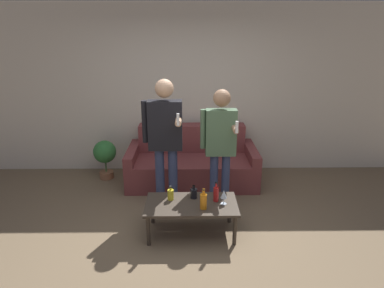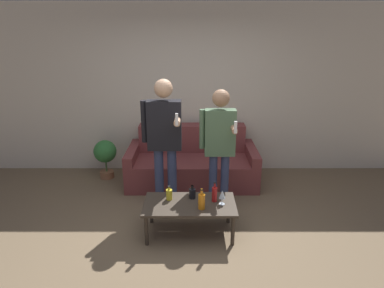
{
  "view_description": "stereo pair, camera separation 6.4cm",
  "coord_description": "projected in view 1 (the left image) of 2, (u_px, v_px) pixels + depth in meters",
  "views": [
    {
      "loc": [
        0.03,
        -3.24,
        2.28
      ],
      "look_at": [
        0.08,
        0.75,
        0.95
      ],
      "focal_mm": 32.0,
      "sensor_mm": 36.0,
      "label": 1
    },
    {
      "loc": [
        0.09,
        -3.24,
        2.28
      ],
      "look_at": [
        0.08,
        0.75,
        0.95
      ],
      "focal_mm": 32.0,
      "sensor_mm": 36.0,
      "label": 2
    }
  ],
  "objects": [
    {
      "name": "wall_back",
      "position": [
        186.0,
        91.0,
        5.55
      ],
      "size": [
        8.0,
        0.06,
        2.7
      ],
      "color": "beige",
      "rests_on": "ground_plane"
    },
    {
      "name": "bottle_dark",
      "position": [
        171.0,
        194.0,
        4.0
      ],
      "size": [
        0.07,
        0.07,
        0.17
      ],
      "color": "yellow",
      "rests_on": "coffee_table"
    },
    {
      "name": "wine_glass_near",
      "position": [
        224.0,
        195.0,
        3.88
      ],
      "size": [
        0.07,
        0.07,
        0.17
      ],
      "color": "silver",
      "rests_on": "coffee_table"
    },
    {
      "name": "bottle_green",
      "position": [
        194.0,
        193.0,
        4.03
      ],
      "size": [
        0.08,
        0.08,
        0.16
      ],
      "color": "black",
      "rests_on": "coffee_table"
    },
    {
      "name": "bottle_yellow",
      "position": [
        203.0,
        201.0,
        3.78
      ],
      "size": [
        0.08,
        0.08,
        0.24
      ],
      "color": "orange",
      "rests_on": "coffee_table"
    },
    {
      "name": "potted_plant",
      "position": [
        105.0,
        154.0,
        5.43
      ],
      "size": [
        0.36,
        0.36,
        0.63
      ],
      "color": "#936042",
      "rests_on": "ground_plane"
    },
    {
      "name": "person_standing_left",
      "position": [
        165.0,
        135.0,
        4.32
      ],
      "size": [
        0.5,
        0.44,
        1.73
      ],
      "color": "navy",
      "rests_on": "ground_plane"
    },
    {
      "name": "bottle_orange",
      "position": [
        216.0,
        194.0,
        3.95
      ],
      "size": [
        0.06,
        0.06,
        0.24
      ],
      "color": "#B21E1E",
      "rests_on": "coffee_table"
    },
    {
      "name": "coffee_table",
      "position": [
        191.0,
        206.0,
        3.94
      ],
      "size": [
        1.06,
        0.57,
        0.39
      ],
      "color": "#3D3328",
      "rests_on": "ground_plane"
    },
    {
      "name": "ground_plane",
      "position": [
        186.0,
        246.0,
        3.8
      ],
      "size": [
        16.0,
        16.0,
        0.0
      ],
      "primitive_type": "plane",
      "color": "#756047"
    },
    {
      "name": "person_standing_right",
      "position": [
        220.0,
        141.0,
        4.29
      ],
      "size": [
        0.45,
        0.41,
        1.61
      ],
      "color": "navy",
      "rests_on": "ground_plane"
    },
    {
      "name": "couch",
      "position": [
        192.0,
        163.0,
        5.38
      ],
      "size": [
        1.97,
        0.95,
        0.85
      ],
      "color": "brown",
      "rests_on": "ground_plane"
    }
  ]
}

